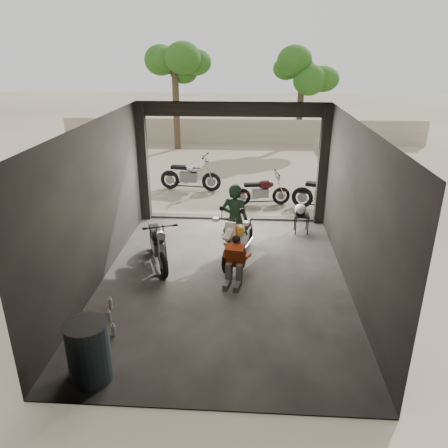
# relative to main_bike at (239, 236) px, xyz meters

# --- Properties ---
(ground) EXTENTS (80.00, 80.00, 0.00)m
(ground) POSITION_rel_main_bike_xyz_m (-0.27, -0.98, -0.59)
(ground) COLOR #7A6D56
(ground) RESTS_ON ground
(garage) EXTENTS (7.00, 7.13, 3.20)m
(garage) POSITION_rel_main_bike_xyz_m (-0.27, -0.44, 0.69)
(garage) COLOR #2D2B28
(garage) RESTS_ON ground
(boundary_wall) EXTENTS (18.00, 0.30, 1.20)m
(boundary_wall) POSITION_rel_main_bike_xyz_m (-0.27, 13.02, 0.01)
(boundary_wall) COLOR gray
(boundary_wall) RESTS_ON ground
(tree_left) EXTENTS (2.20, 2.20, 5.60)m
(tree_left) POSITION_rel_main_bike_xyz_m (-3.27, 11.52, 3.39)
(tree_left) COLOR #382B1E
(tree_left) RESTS_ON ground
(tree_right) EXTENTS (2.20, 2.20, 5.00)m
(tree_right) POSITION_rel_main_bike_xyz_m (2.53, 13.02, 2.97)
(tree_right) COLOR #382B1E
(tree_right) RESTS_ON ground
(main_bike) EXTENTS (1.19, 1.91, 1.19)m
(main_bike) POSITION_rel_main_bike_xyz_m (0.00, 0.00, 0.00)
(main_bike) COLOR beige
(main_bike) RESTS_ON ground
(left_bike) EXTENTS (1.22, 1.76, 1.10)m
(left_bike) POSITION_rel_main_bike_xyz_m (-1.75, -0.32, -0.04)
(left_bike) COLOR black
(left_bike) RESTS_ON ground
(outside_bike_a) EXTENTS (1.88, 0.96, 1.22)m
(outside_bike_a) POSITION_rel_main_bike_xyz_m (-1.78, 5.10, 0.02)
(outside_bike_a) COLOR black
(outside_bike_a) RESTS_ON ground
(outside_bike_b) EXTENTS (1.60, 0.86, 1.03)m
(outside_bike_b) POSITION_rel_main_bike_xyz_m (0.58, 3.75, -0.08)
(outside_bike_b) COLOR #3B0E12
(outside_bike_b) RESTS_ON ground
(outside_bike_c) EXTENTS (1.92, 1.19, 1.21)m
(outside_bike_c) POSITION_rel_main_bike_xyz_m (2.47, 3.40, 0.01)
(outside_bike_c) COLOR black
(outside_bike_c) RESTS_ON ground
(rider) EXTENTS (0.72, 0.58, 1.72)m
(rider) POSITION_rel_main_bike_xyz_m (-0.09, 0.25, 0.27)
(rider) COLOR black
(rider) RESTS_ON ground
(mechanic) EXTENTS (0.62, 0.77, 0.99)m
(mechanic) POSITION_rel_main_bike_xyz_m (-0.05, -1.14, -0.10)
(mechanic) COLOR #9D3914
(mechanic) RESTS_ON ground
(stool) EXTENTS (0.37, 0.37, 0.51)m
(stool) POSITION_rel_main_bike_xyz_m (1.56, 1.63, -0.15)
(stool) COLOR black
(stool) RESTS_ON ground
(helmet) EXTENTS (0.39, 0.40, 0.28)m
(helmet) POSITION_rel_main_bike_xyz_m (1.52, 1.64, 0.06)
(helmet) COLOR silver
(helmet) RESTS_ON stool
(oil_drum) EXTENTS (0.68, 0.68, 0.94)m
(oil_drum) POSITION_rel_main_bike_xyz_m (-1.98, -3.98, -0.12)
(oil_drum) COLOR #344B57
(oil_drum) RESTS_ON ground
(sign_post) EXTENTS (0.75, 0.08, 2.25)m
(sign_post) POSITION_rel_main_bike_xyz_m (2.34, 3.33, 0.91)
(sign_post) COLOR black
(sign_post) RESTS_ON ground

